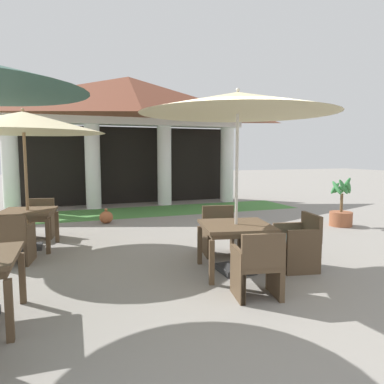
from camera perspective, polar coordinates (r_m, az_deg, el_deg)
The scene contains 14 objects.
ground_plane at distance 5.12m, azimuth 7.75°, elevation -14.68°, with size 60.00×60.00×0.00m, color gray.
background_pavilion at distance 12.59m, azimuth -10.04°, elevation 12.84°, with size 8.50×2.98×4.33m.
lawn_strip at distance 11.31m, azimuth -8.48°, elevation -3.13°, with size 10.30×2.06×0.01m, color #47843D.
patio_table_near_foreground at distance 5.54m, azimuth 6.98°, elevation -6.00°, with size 1.20×1.20×0.75m.
patio_umbrella_near_foreground at distance 5.46m, azimuth 7.24°, elevation 13.56°, with size 2.90×2.90×2.76m.
patio_chair_near_foreground_east at distance 5.94m, azimuth 16.44°, elevation -7.66°, with size 0.66×0.72×0.87m.
patio_chair_near_foreground_north at distance 6.55m, azimuth 4.54°, elevation -6.35°, with size 0.71×0.68×0.85m.
patio_chair_near_foreground_south at distance 4.67m, azimuth 10.35°, elevation -11.50°, with size 0.65×0.60×0.86m.
patio_table_mid_left at distance 7.49m, azimuth -24.53°, elevation -3.36°, with size 1.08×1.08×0.75m.
patio_umbrella_mid_left at distance 7.42m, azimuth -25.13°, elevation 9.91°, with size 2.94×2.94×2.64m.
patio_chair_mid_left_south at distance 6.65m, azimuth -26.41°, elevation -6.88°, with size 0.64×0.66×0.84m.
patio_chair_mid_left_north at distance 8.43m, azimuth -22.91°, elevation -3.96°, with size 0.63×0.58×0.83m.
potted_palm_right_edge at distance 9.76m, azimuth 22.50°, elevation -3.02°, with size 0.56×0.57×1.24m.
terracotta_urn at distance 9.64m, azimuth -13.42°, elevation -3.89°, with size 0.35×0.35×0.40m.
Camera 1 is at (-2.27, -4.21, 1.82)m, focal length 33.71 mm.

